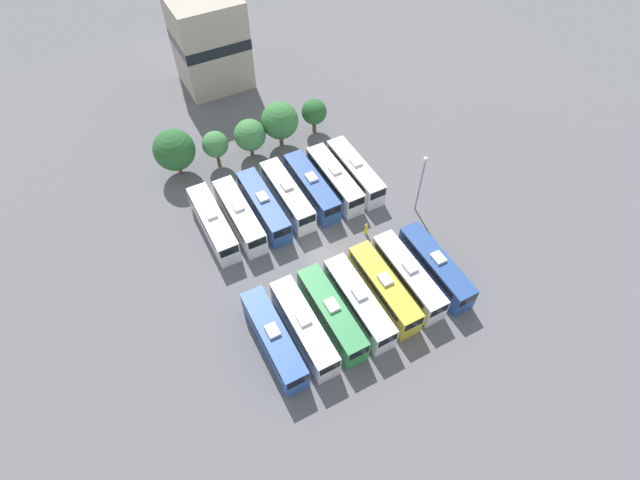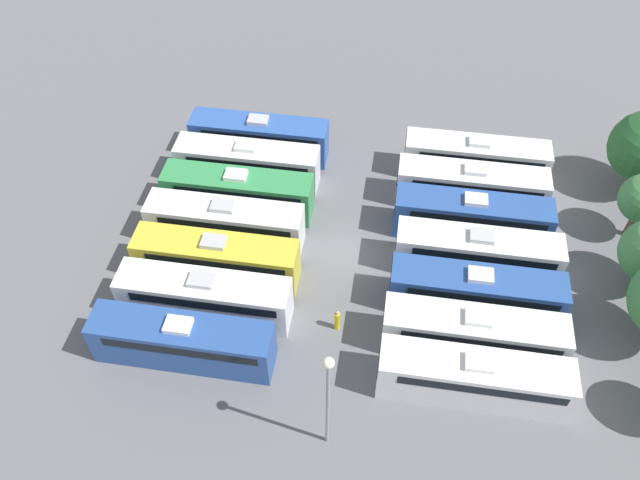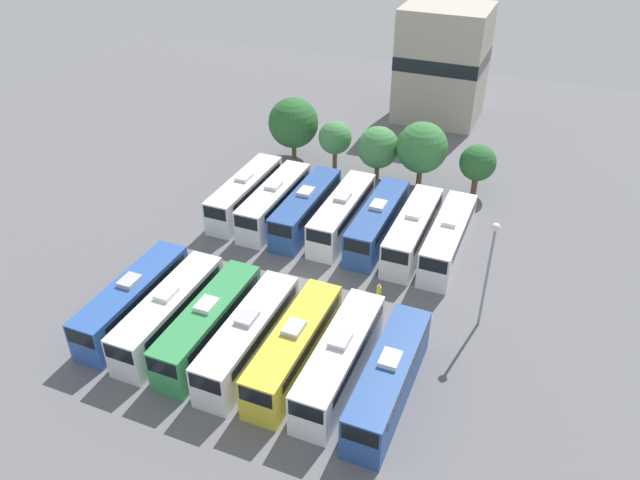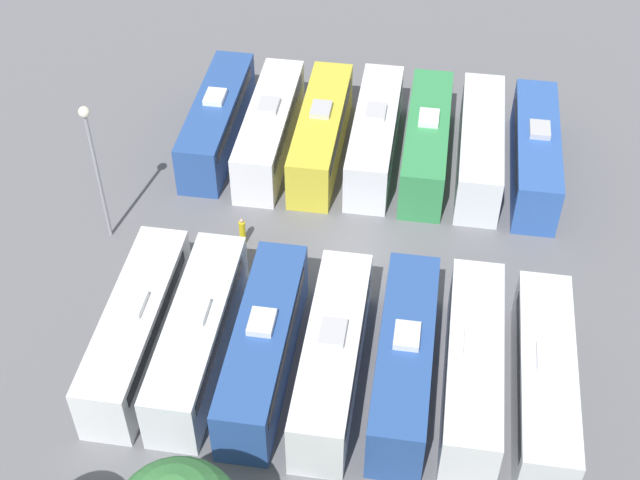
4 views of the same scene
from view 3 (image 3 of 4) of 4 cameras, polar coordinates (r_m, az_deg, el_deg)
The scene contains 23 objects.
ground_plane at distance 50.78m, azimuth -1.60°, elevation -4.06°, with size 116.91×116.91×0.00m, color slate.
bus_0 at distance 48.43m, azimuth -16.68°, elevation -5.15°, with size 2.57×11.22×3.66m.
bus_1 at distance 46.56m, azimuth -13.59°, elevation -6.36°, with size 2.57×11.22×3.66m.
bus_2 at distance 45.02m, azimuth -10.10°, elevation -7.45°, with size 2.57×11.22×3.66m.
bus_3 at distance 43.59m, azimuth -6.53°, elevation -8.70°, with size 2.57×11.22×3.66m.
bus_4 at distance 42.58m, azimuth -2.34°, elevation -9.69°, with size 2.57×11.22×3.66m.
bus_5 at distance 41.72m, azimuth 1.84°, elevation -10.79°, with size 2.57×11.22×3.66m.
bus_6 at distance 40.73m, azimuth 6.31°, elevation -12.40°, with size 2.57×11.22×3.66m.
bus_7 at distance 60.30m, azimuth -6.83°, elevation 4.34°, with size 2.57×11.22×3.66m.
bus_8 at distance 58.65m, azimuth -4.16°, elevation 3.61°, with size 2.57×11.22×3.66m.
bus_9 at distance 57.46m, azimuth -1.26°, elevation 3.02°, with size 2.57×11.22×3.66m.
bus_10 at distance 56.62m, azimuth 2.06°, elevation 2.50°, with size 2.57×11.22×3.66m.
bus_11 at distance 55.61m, azimuth 5.29°, elevation 1.74°, with size 2.57×11.22×3.66m.
bus_12 at distance 54.76m, azimuth 8.49°, elevation 0.94°, with size 2.57×11.22×3.66m.
bus_13 at distance 54.28m, azimuth 11.64°, elevation 0.26°, with size 2.57×11.22×3.66m.
worker_person at distance 48.58m, azimuth 5.38°, elevation -4.96°, with size 0.36×0.36×1.82m.
light_pole at distance 44.91m, azimuth 15.27°, elevation -1.73°, with size 0.60×0.60×8.87m.
tree_0 at distance 69.20m, azimuth -2.45°, elevation 10.66°, with size 5.48×5.48×6.89m.
tree_1 at distance 66.74m, azimuth 1.39°, elevation 9.32°, with size 3.53×3.53×5.44m.
tree_2 at distance 65.13m, azimuth 5.34°, elevation 8.43°, with size 4.35×4.35×5.71m.
tree_3 at distance 63.75m, azimuth 9.31°, elevation 8.34°, with size 5.15×5.15×6.91m.
tree_4 at distance 63.73m, azimuth 14.23°, elevation 6.84°, with size 3.62×3.62×5.28m.
depot_building at distance 80.78m, azimuth 11.13°, elevation 15.60°, with size 10.20×8.97×13.77m.
Camera 3 is at (16.71, -36.67, 30.90)m, focal length 35.00 mm.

